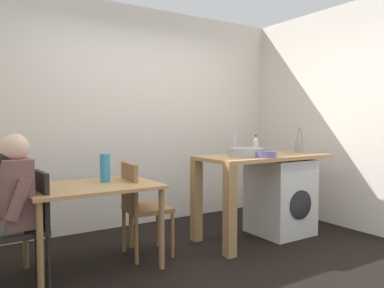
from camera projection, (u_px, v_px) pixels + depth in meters
ground_plane at (216, 269)px, 3.29m from camera, size 5.46×5.46×0.00m
wall_back at (133, 117)px, 4.68m from camera, size 4.60×0.10×2.70m
wall_counter_side at (366, 116)px, 4.37m from camera, size 0.10×3.80×2.70m
dining_table at (93, 196)px, 3.27m from camera, size 1.10×0.76×0.74m
chair_person_seat at (27, 223)px, 2.90m from camera, size 0.42×0.42×0.90m
chair_opposite at (140, 204)px, 3.58m from camera, size 0.43×0.43×0.90m
seated_person at (4, 205)px, 2.80m from camera, size 0.51×0.52×1.20m
kitchen_counter at (249, 171)px, 4.05m from camera, size 1.50×0.68×0.92m
washing_machine at (280, 196)px, 4.33m from camera, size 0.60×0.61×0.86m
sink_basin at (245, 152)px, 4.01m from camera, size 0.38×0.38×0.09m
tap at (235, 142)px, 4.16m from camera, size 0.02×0.02×0.28m
bottle_tall_green at (256, 145)px, 4.30m from camera, size 0.06×0.06×0.22m
mixing_bowl at (265, 154)px, 3.90m from camera, size 0.24×0.24×0.07m
utensil_crock at (299, 146)px, 4.54m from camera, size 0.11×0.11×0.30m
vase at (105, 168)px, 3.42m from camera, size 0.09×0.09×0.26m
scissors at (267, 156)px, 4.05m from camera, size 0.15×0.06×0.01m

